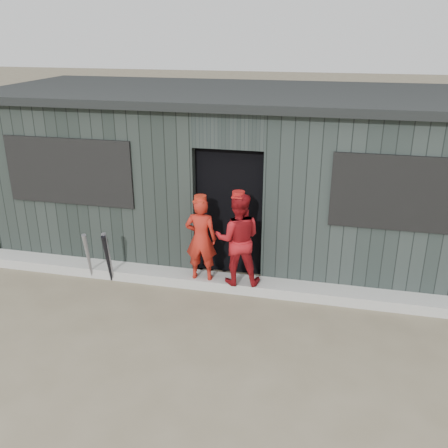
% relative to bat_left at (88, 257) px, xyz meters
% --- Properties ---
extents(ground, '(80.00, 80.00, 0.00)m').
position_rel_bat_left_xyz_m(ground, '(2.00, -1.57, -0.39)').
color(ground, brown).
rests_on(ground, ground).
extents(curb, '(8.00, 0.36, 0.15)m').
position_rel_bat_left_xyz_m(curb, '(2.00, 0.25, -0.32)').
color(curb, '#A6A7A1').
rests_on(curb, ground).
extents(bat_left, '(0.11, 0.26, 0.79)m').
position_rel_bat_left_xyz_m(bat_left, '(0.00, 0.00, 0.00)').
color(bat_left, gray).
rests_on(bat_left, ground).
extents(bat_mid, '(0.11, 0.22, 0.81)m').
position_rel_bat_left_xyz_m(bat_mid, '(0.32, 0.02, 0.01)').
color(bat_mid, gray).
rests_on(bat_mid, ground).
extents(bat_right, '(0.09, 0.25, 0.79)m').
position_rel_bat_left_xyz_m(bat_right, '(0.31, -0.01, 0.00)').
color(bat_right, black).
rests_on(bat_right, ground).
extents(player_red_left, '(0.46, 0.32, 1.23)m').
position_rel_bat_left_xyz_m(player_red_left, '(1.68, 0.18, 0.37)').
color(player_red_left, '#AC2015').
rests_on(player_red_left, curb).
extents(player_red_right, '(0.72, 0.60, 1.33)m').
position_rel_bat_left_xyz_m(player_red_right, '(2.21, 0.18, 0.42)').
color(player_red_right, maroon).
rests_on(player_red_right, curb).
extents(player_grey_back, '(0.56, 0.39, 1.10)m').
position_rel_bat_left_xyz_m(player_grey_back, '(2.19, 0.90, 0.16)').
color(player_grey_back, '#BBBBBB').
rests_on(player_grey_back, ground).
extents(dugout, '(8.30, 3.30, 2.62)m').
position_rel_bat_left_xyz_m(dugout, '(2.00, 1.93, 0.89)').
color(dugout, black).
rests_on(dugout, ground).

